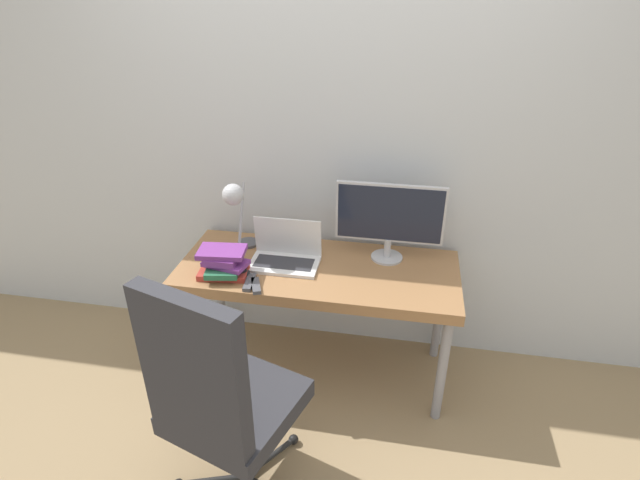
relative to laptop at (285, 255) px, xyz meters
The scene contains 11 objects.
ground_plane 0.84m from the laptop, 60.63° to the right, with size 12.00×12.00×0.00m, color #937A56.
wall_back 0.68m from the laptop, 63.59° to the left, with size 8.00×0.05×2.60m.
desk 0.21m from the laptop, ahead, with size 1.49×0.62×0.71m.
laptop is the anchor object (origin of this frame).
monitor 0.59m from the laptop, 15.69° to the left, with size 0.57×0.17×0.43m.
desk_lamp 0.38m from the laptop, behind, with size 0.12×0.29×0.44m.
office_chair 0.92m from the laptop, 93.10° to the right, with size 0.62×0.64×1.16m.
book_stack 0.34m from the laptop, 147.33° to the right, with size 0.27×0.21×0.15m.
tv_remote 0.27m from the laptop, 118.43° to the right, with size 0.05×0.15×0.02m.
media_remote 0.28m from the laptop, 108.35° to the right, with size 0.09×0.14×0.02m.
game_controller 0.28m from the laptop, 142.87° to the right, with size 0.15×0.10×0.04m.
Camera 1 is at (0.42, -1.92, 2.09)m, focal length 28.00 mm.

